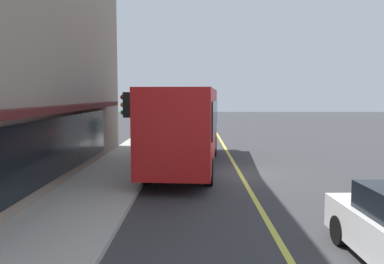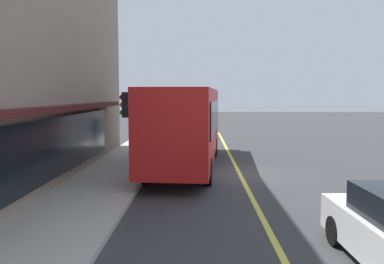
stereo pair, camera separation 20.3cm
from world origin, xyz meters
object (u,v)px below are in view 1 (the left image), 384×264
(pedestrian_at_corner, at_px, (159,125))
(pedestrian_mid_block, at_px, (142,129))
(traffic_light, at_px, (129,115))
(pedestrian_near_storefront, at_px, (134,129))
(bus, at_px, (187,123))

(pedestrian_at_corner, bearing_deg, pedestrian_mid_block, 168.93)
(traffic_light, relative_size, pedestrian_mid_block, 1.80)
(pedestrian_near_storefront, bearing_deg, traffic_light, -172.38)
(bus, bearing_deg, pedestrian_near_storefront, 24.92)
(pedestrian_near_storefront, bearing_deg, pedestrian_at_corner, -36.75)
(pedestrian_at_corner, bearing_deg, bus, -167.38)
(pedestrian_near_storefront, distance_m, pedestrian_mid_block, 1.69)
(pedestrian_near_storefront, height_order, pedestrian_mid_block, pedestrian_mid_block)
(bus, distance_m, pedestrian_at_corner, 9.54)
(pedestrian_mid_block, bearing_deg, pedestrian_near_storefront, 25.22)
(pedestrian_mid_block, height_order, pedestrian_at_corner, pedestrian_mid_block)
(bus, relative_size, pedestrian_at_corner, 6.57)
(traffic_light, distance_m, pedestrian_near_storefront, 11.20)
(pedestrian_mid_block, distance_m, pedestrian_at_corner, 3.43)
(pedestrian_mid_block, relative_size, pedestrian_at_corner, 1.04)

